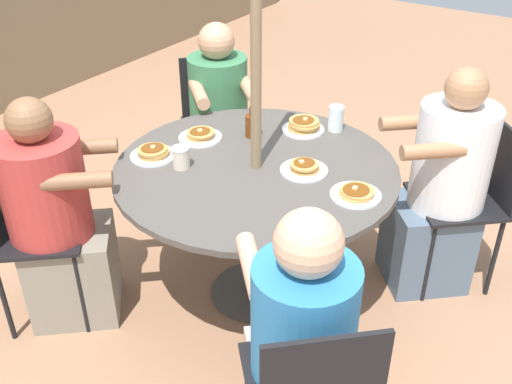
% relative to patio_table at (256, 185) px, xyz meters
% --- Properties ---
extents(ground_plane, '(12.00, 12.00, 0.00)m').
position_rel_patio_table_xyz_m(ground_plane, '(0.00, 0.00, -0.65)').
color(ground_plane, '#9E7051').
extents(patio_table, '(1.29, 1.29, 0.74)m').
position_rel_patio_table_xyz_m(patio_table, '(0.00, 0.00, 0.00)').
color(patio_table, '#4C4742').
rests_on(patio_table, ground).
extents(umbrella_pole, '(0.05, 0.05, 2.02)m').
position_rel_patio_table_xyz_m(umbrella_pole, '(0.00, 0.00, 0.36)').
color(umbrella_pole, '#846B4C').
rests_on(umbrella_pole, ground).
extents(patio_chair_north, '(0.57, 0.57, 0.86)m').
position_rel_patio_table_xyz_m(patio_chair_north, '(0.71, -0.80, -0.14)').
color(patio_chair_north, black).
rests_on(patio_chair_north, ground).
extents(diner_north, '(0.57, 0.58, 1.16)m').
position_rel_patio_table_xyz_m(diner_north, '(0.60, -0.68, -0.12)').
color(diner_north, slate).
rests_on(diner_north, ground).
extents(patio_chair_east, '(0.57, 0.57, 0.86)m').
position_rel_patio_table_xyz_m(patio_chair_east, '(0.73, 0.79, -0.14)').
color(patio_chair_east, black).
rests_on(patio_chair_east, ground).
extents(diner_east, '(0.57, 0.58, 1.13)m').
position_rel_patio_table_xyz_m(diner_east, '(0.62, 0.67, -0.13)').
color(diner_east, '#3D3D42').
rests_on(diner_east, ground).
extents(patio_chair_south, '(0.57, 0.57, 0.86)m').
position_rel_patio_table_xyz_m(patio_chair_south, '(-0.70, 0.81, -0.14)').
color(patio_chair_south, black).
rests_on(patio_chair_south, ground).
extents(diner_south, '(0.58, 0.59, 1.12)m').
position_rel_patio_table_xyz_m(diner_south, '(-0.60, 0.69, -0.14)').
color(diner_south, gray).
rests_on(diner_south, ground).
extents(diner_west, '(0.58, 0.57, 1.11)m').
position_rel_patio_table_xyz_m(diner_west, '(-0.66, -0.62, -0.14)').
color(diner_west, beige).
rests_on(diner_west, ground).
extents(pancake_plate_a, '(0.21, 0.21, 0.05)m').
position_rel_patio_table_xyz_m(pancake_plate_a, '(0.08, -0.20, 0.11)').
color(pancake_plate_a, white).
rests_on(pancake_plate_a, patio_table).
extents(pancake_plate_b, '(0.21, 0.21, 0.04)m').
position_rel_patio_table_xyz_m(pancake_plate_b, '(0.02, -0.49, 0.11)').
color(pancake_plate_b, white).
rests_on(pancake_plate_b, patio_table).
extents(pancake_plate_c, '(0.21, 0.21, 0.06)m').
position_rel_patio_table_xyz_m(pancake_plate_c, '(-0.19, 0.45, 0.12)').
color(pancake_plate_c, white).
rests_on(pancake_plate_c, patio_table).
extents(pancake_plate_d, '(0.21, 0.21, 0.05)m').
position_rel_patio_table_xyz_m(pancake_plate_d, '(0.08, 0.38, 0.11)').
color(pancake_plate_d, white).
rests_on(pancake_plate_d, patio_table).
extents(pancake_plate_e, '(0.21, 0.21, 0.07)m').
position_rel_patio_table_xyz_m(pancake_plate_e, '(0.44, 0.01, 0.12)').
color(pancake_plate_e, white).
rests_on(pancake_plate_e, patio_table).
extents(syrup_bottle, '(0.10, 0.07, 0.16)m').
position_rel_patio_table_xyz_m(syrup_bottle, '(0.25, 0.18, 0.16)').
color(syrup_bottle, '#602D0F').
rests_on(syrup_bottle, patio_table).
extents(coffee_cup, '(0.08, 0.08, 0.10)m').
position_rel_patio_table_xyz_m(coffee_cup, '(-0.19, 0.27, 0.15)').
color(coffee_cup, beige).
rests_on(coffee_cup, patio_table).
extents(drinking_glass_a, '(0.08, 0.08, 0.13)m').
position_rel_patio_table_xyz_m(drinking_glass_a, '(0.53, -0.12, 0.16)').
color(drinking_glass_a, silver).
rests_on(drinking_glass_a, patio_table).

